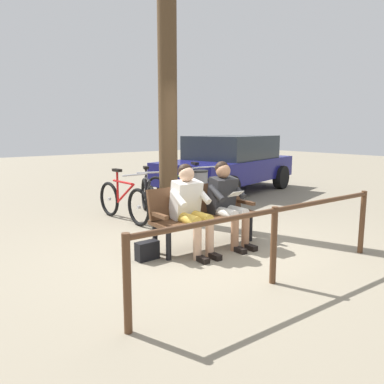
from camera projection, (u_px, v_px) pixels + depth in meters
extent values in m
plane|color=gray|center=(208.00, 251.00, 5.24)|extent=(40.00, 40.00, 0.00)
cube|color=#51331E|center=(205.00, 217.00, 5.37)|extent=(1.62, 0.51, 0.05)
cube|color=#51331E|center=(197.00, 199.00, 5.49)|extent=(1.60, 0.20, 0.42)
cube|color=#51331E|center=(245.00, 202.00, 5.79)|extent=(0.08, 0.40, 0.05)
cube|color=#51331E|center=(159.00, 215.00, 4.91)|extent=(0.08, 0.40, 0.05)
cylinder|color=black|center=(250.00, 228.00, 5.69)|extent=(0.07, 0.07, 0.40)
cylinder|color=black|center=(169.00, 245.00, 4.86)|extent=(0.07, 0.07, 0.40)
cylinder|color=black|center=(235.00, 223.00, 5.96)|extent=(0.07, 0.07, 0.40)
cylinder|color=black|center=(155.00, 239.00, 5.13)|extent=(0.07, 0.07, 0.40)
cube|color=#262628|center=(222.00, 195.00, 5.53)|extent=(0.39, 0.32, 0.55)
sphere|color=#A87554|center=(223.00, 171.00, 5.45)|extent=(0.21, 0.21, 0.21)
sphere|color=black|center=(222.00, 168.00, 5.47)|extent=(0.20, 0.20, 0.20)
cylinder|color=white|center=(236.00, 211.00, 5.46)|extent=(0.17, 0.41, 0.15)
cylinder|color=#A87554|center=(245.00, 232.00, 5.34)|extent=(0.11, 0.11, 0.45)
cube|color=black|center=(250.00, 247.00, 5.30)|extent=(0.10, 0.22, 0.07)
cylinder|color=#262628|center=(238.00, 191.00, 5.54)|extent=(0.10, 0.31, 0.23)
cylinder|color=white|center=(225.00, 213.00, 5.35)|extent=(0.17, 0.41, 0.15)
cylinder|color=#A87554|center=(235.00, 235.00, 5.23)|extent=(0.11, 0.11, 0.45)
cube|color=black|center=(239.00, 250.00, 5.18)|extent=(0.10, 0.22, 0.07)
cylinder|color=#262628|center=(217.00, 193.00, 5.30)|extent=(0.10, 0.31, 0.23)
cube|color=silver|center=(236.00, 194.00, 5.28)|extent=(0.20, 0.13, 0.09)
cube|color=white|center=(186.00, 200.00, 5.16)|extent=(0.39, 0.32, 0.55)
sphere|color=#D8A884|center=(187.00, 174.00, 5.08)|extent=(0.21, 0.21, 0.21)
sphere|color=black|center=(185.00, 171.00, 5.10)|extent=(0.20, 0.20, 0.20)
cylinder|color=gold|center=(200.00, 217.00, 5.09)|extent=(0.17, 0.41, 0.15)
cylinder|color=#D8A884|center=(210.00, 240.00, 4.98)|extent=(0.11, 0.11, 0.45)
cube|color=black|center=(214.00, 256.00, 4.93)|extent=(0.10, 0.22, 0.07)
cylinder|color=white|center=(203.00, 195.00, 5.17)|extent=(0.10, 0.31, 0.23)
cylinder|color=gold|center=(188.00, 220.00, 4.98)|extent=(0.17, 0.41, 0.15)
cylinder|color=#D8A884|center=(197.00, 243.00, 4.86)|extent=(0.11, 0.11, 0.45)
cube|color=black|center=(202.00, 259.00, 4.81)|extent=(0.10, 0.22, 0.07)
cylinder|color=white|center=(178.00, 198.00, 4.94)|extent=(0.10, 0.31, 0.23)
cube|color=black|center=(147.00, 251.00, 4.88)|extent=(0.30, 0.14, 0.24)
cylinder|color=#4C3823|center=(168.00, 103.00, 6.63)|extent=(0.33, 0.33, 4.19)
cylinder|color=slate|center=(199.00, 192.00, 7.54)|extent=(0.34, 0.34, 0.82)
cylinder|color=black|center=(199.00, 171.00, 7.47)|extent=(0.35, 0.35, 0.03)
torus|color=black|center=(210.00, 194.00, 7.82)|extent=(0.19, 0.66, 0.66)
cylinder|color=silver|center=(210.00, 194.00, 7.82)|extent=(0.06, 0.07, 0.06)
torus|color=black|center=(188.00, 187.00, 8.72)|extent=(0.19, 0.66, 0.66)
cylinder|color=silver|center=(188.00, 187.00, 8.72)|extent=(0.06, 0.07, 0.06)
cylinder|color=black|center=(199.00, 173.00, 8.20)|extent=(0.17, 0.63, 0.04)
cylinder|color=black|center=(200.00, 183.00, 8.17)|extent=(0.16, 0.59, 0.43)
cylinder|color=black|center=(195.00, 176.00, 8.38)|extent=(0.04, 0.04, 0.55)
cube|color=black|center=(195.00, 163.00, 8.33)|extent=(0.13, 0.23, 0.05)
cylinder|color=#B2B2B7|center=(208.00, 167.00, 7.82)|extent=(0.48, 0.13, 0.03)
torus|color=black|center=(194.00, 197.00, 7.51)|extent=(0.20, 0.66, 0.66)
cylinder|color=silver|center=(194.00, 197.00, 7.51)|extent=(0.06, 0.07, 0.06)
torus|color=black|center=(157.00, 192.00, 8.15)|extent=(0.20, 0.66, 0.66)
cylinder|color=silver|center=(157.00, 192.00, 8.15)|extent=(0.06, 0.07, 0.06)
cylinder|color=#337238|center=(175.00, 176.00, 7.77)|extent=(0.18, 0.63, 0.04)
cylinder|color=#337238|center=(178.00, 186.00, 7.75)|extent=(0.17, 0.59, 0.43)
cylinder|color=#337238|center=(168.00, 179.00, 7.90)|extent=(0.04, 0.04, 0.55)
cube|color=black|center=(168.00, 165.00, 7.85)|extent=(0.14, 0.23, 0.05)
cylinder|color=#B2B2B7|center=(190.00, 169.00, 7.49)|extent=(0.48, 0.14, 0.03)
torus|color=black|center=(151.00, 204.00, 6.84)|extent=(0.33, 0.63, 0.66)
cylinder|color=silver|center=(151.00, 204.00, 6.84)|extent=(0.07, 0.08, 0.06)
torus|color=black|center=(144.00, 194.00, 7.82)|extent=(0.33, 0.63, 0.66)
cylinder|color=silver|center=(144.00, 194.00, 7.82)|extent=(0.07, 0.08, 0.06)
cylinder|color=black|center=(147.00, 179.00, 7.27)|extent=(0.30, 0.59, 0.04)
cylinder|color=black|center=(148.00, 190.00, 7.22)|extent=(0.28, 0.56, 0.43)
cylinder|color=black|center=(146.00, 182.00, 7.46)|extent=(0.04, 0.04, 0.55)
cube|color=black|center=(146.00, 168.00, 7.41)|extent=(0.17, 0.24, 0.05)
cylinder|color=#B2B2B7|center=(150.00, 173.00, 6.85)|extent=(0.45, 0.23, 0.03)
torus|color=black|center=(139.00, 207.00, 6.53)|extent=(0.09, 0.66, 0.66)
cylinder|color=silver|center=(139.00, 207.00, 6.53)|extent=(0.05, 0.06, 0.06)
torus|color=black|center=(109.00, 199.00, 7.29)|extent=(0.09, 0.66, 0.66)
cylinder|color=silver|center=(109.00, 199.00, 7.29)|extent=(0.05, 0.06, 0.06)
cylinder|color=#B71414|center=(123.00, 182.00, 6.85)|extent=(0.07, 0.63, 0.04)
cylinder|color=#B71414|center=(125.00, 194.00, 6.82)|extent=(0.07, 0.60, 0.43)
cylinder|color=#B71414|center=(118.00, 185.00, 7.00)|extent=(0.04, 0.04, 0.55)
cube|color=black|center=(117.00, 170.00, 6.95)|extent=(0.10, 0.22, 0.05)
cylinder|color=#B2B2B7|center=(135.00, 175.00, 6.52)|extent=(0.48, 0.06, 0.03)
cylinder|color=#51331E|center=(362.00, 222.00, 5.11)|extent=(0.07, 0.07, 0.85)
cylinder|color=#51331E|center=(274.00, 245.00, 4.09)|extent=(0.07, 0.07, 0.85)
cylinder|color=#51331E|center=(127.00, 284.00, 3.08)|extent=(0.07, 0.07, 0.85)
cylinder|color=#51331E|center=(275.00, 210.00, 4.03)|extent=(3.48, 0.18, 0.06)
cube|color=navy|center=(228.00, 169.00, 10.03)|extent=(4.52, 2.80, 0.55)
cube|color=#262D33|center=(232.00, 147.00, 10.09)|extent=(2.65, 2.19, 0.60)
cylinder|color=black|center=(229.00, 190.00, 8.46)|extent=(0.67, 0.37, 0.64)
cylinder|color=black|center=(168.00, 183.00, 9.54)|extent=(0.67, 0.37, 0.64)
cylinder|color=black|center=(281.00, 177.00, 10.61)|extent=(0.67, 0.37, 0.64)
cylinder|color=black|center=(226.00, 173.00, 11.68)|extent=(0.67, 0.37, 0.64)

